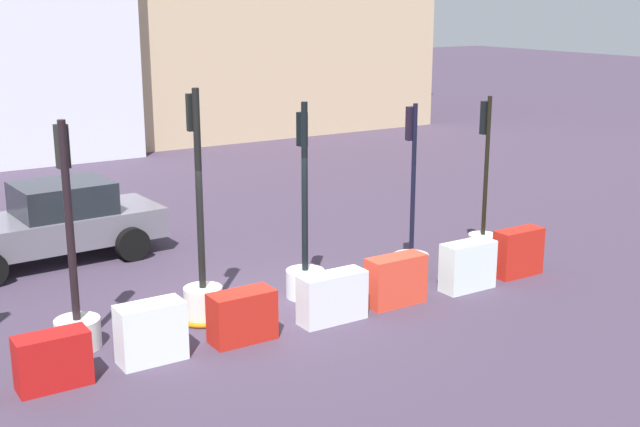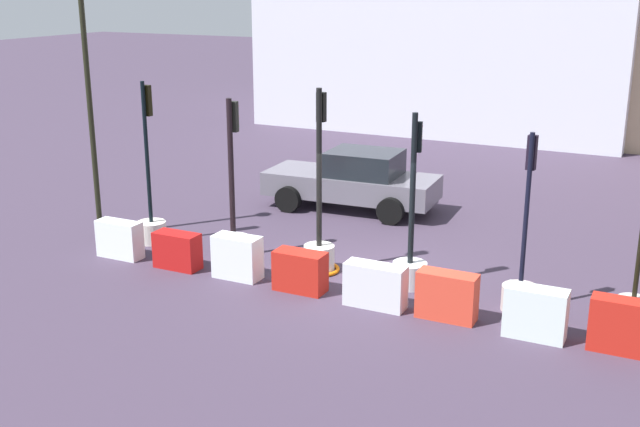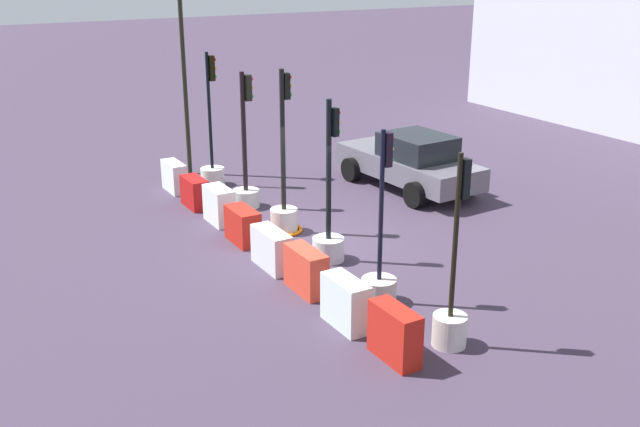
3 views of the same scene
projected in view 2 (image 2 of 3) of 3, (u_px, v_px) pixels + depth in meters
The scene contains 17 objects.
ground_plane at pixel (359, 280), 15.70m from camera, with size 120.00×120.00×0.00m, color #3D3143.
traffic_light_0 at pixel (151, 215), 17.79m from camera, with size 0.66×0.66×3.69m.
traffic_light_1 at pixel (233, 225), 16.85m from camera, with size 0.68×0.68×3.46m.
traffic_light_2 at pixel (319, 243), 16.01m from camera, with size 0.86×0.86×3.79m.
traffic_light_3 at pixel (410, 257), 15.20m from camera, with size 0.68×0.68×3.45m.
traffic_light_4 at pixel (521, 282), 14.10m from camera, with size 0.66×0.66×3.30m.
traffic_light_5 at pixel (634, 295), 13.36m from camera, with size 0.58×0.58×3.31m.
construction_barrier_0 at pixel (120, 239), 16.88m from camera, with size 1.02×0.40×0.81m.
construction_barrier_1 at pixel (177, 251), 16.24m from camera, with size 0.98×0.45×0.77m.
construction_barrier_2 at pixel (237, 257), 15.68m from camera, with size 0.98×0.47×0.88m.
construction_barrier_3 at pixel (300, 271), 15.04m from camera, with size 1.01×0.49×0.79m.
construction_barrier_4 at pixel (375, 286), 14.29m from camera, with size 1.15×0.43×0.82m.
construction_barrier_5 at pixel (447, 296), 13.77m from camera, with size 1.06×0.43×0.86m.
construction_barrier_6 at pixel (536, 313), 13.03m from camera, with size 1.02×0.44×0.88m.
construction_barrier_7 at pixel (621, 326), 12.53m from camera, with size 0.99×0.40×0.91m.
car_grey_saloon at pixel (354, 180), 20.37m from camera, with size 4.60×2.31×1.58m.
street_lamp_post at pixel (87, 66), 17.30m from camera, with size 0.36×0.36×6.15m.
Camera 2 is at (5.86, -13.47, 5.77)m, focal length 43.73 mm.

